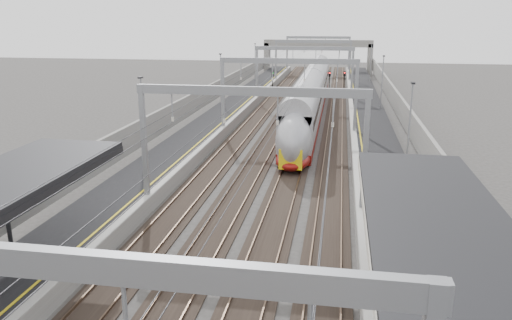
% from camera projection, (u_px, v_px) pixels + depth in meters
% --- Properties ---
extents(platform_left, '(4.00, 120.00, 1.00)m').
position_uv_depth(platform_left, '(214.00, 124.00, 52.08)').
color(platform_left, black).
rests_on(platform_left, ground).
extents(platform_right, '(4.00, 120.00, 1.00)m').
position_uv_depth(platform_right, '(371.00, 130.00, 49.53)').
color(platform_right, black).
rests_on(platform_right, ground).
extents(tracks, '(11.40, 140.00, 0.20)m').
position_uv_depth(tracks, '(290.00, 131.00, 50.93)').
color(tracks, black).
rests_on(tracks, ground).
extents(overhead_line, '(13.00, 140.00, 6.60)m').
position_uv_depth(overhead_line, '(297.00, 65.00, 55.53)').
color(overhead_line, gray).
rests_on(overhead_line, platform_left).
extents(overbridge, '(22.00, 2.20, 6.90)m').
position_uv_depth(overbridge, '(318.00, 48.00, 101.64)').
color(overbridge, slate).
rests_on(overbridge, ground).
extents(wall_left, '(0.30, 120.00, 3.20)m').
position_uv_depth(wall_left, '(184.00, 113.00, 52.29)').
color(wall_left, slate).
rests_on(wall_left, ground).
extents(wall_right, '(0.30, 120.00, 3.20)m').
position_uv_depth(wall_right, '(405.00, 120.00, 48.72)').
color(wall_right, slate).
rests_on(wall_right, ground).
extents(train, '(2.72, 49.59, 4.30)m').
position_uv_depth(train, '(311.00, 99.00, 57.69)').
color(train, maroon).
rests_on(train, ground).
extents(signal_green, '(0.32, 0.32, 3.48)m').
position_uv_depth(signal_green, '(273.00, 79.00, 74.46)').
color(signal_green, black).
rests_on(signal_green, ground).
extents(signal_red_near, '(0.32, 0.32, 3.48)m').
position_uv_depth(signal_red_near, '(330.00, 79.00, 74.74)').
color(signal_red_near, black).
rests_on(signal_red_near, ground).
extents(signal_red_far, '(0.32, 0.32, 3.48)m').
position_uv_depth(signal_red_far, '(344.00, 78.00, 75.05)').
color(signal_red_far, black).
rests_on(signal_red_far, ground).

